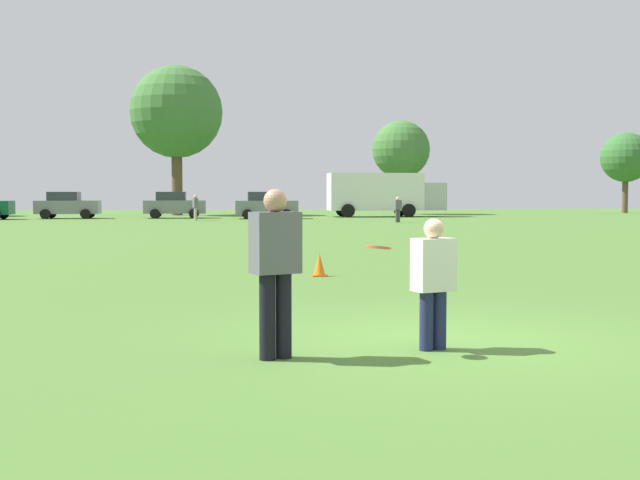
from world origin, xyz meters
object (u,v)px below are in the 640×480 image
object	(u,v)px
player_thrower	(275,263)
bystander_far_jogger	(398,208)
frisbee	(379,247)
parked_car_near_right	(265,205)
traffic_cone	(319,265)
bystander_sideline_watcher	(195,206)
player_defender	(433,277)
parked_car_mid_right	(174,205)
box_truck	(383,193)
parked_car_center	(67,205)

from	to	relation	value
player_thrower	bystander_far_jogger	distance (m)	39.57
frisbee	parked_car_near_right	size ratio (longest dim) A/B	0.06
traffic_cone	bystander_sideline_watcher	world-z (taller)	bystander_sideline_watcher
player_defender	parked_car_mid_right	world-z (taller)	parked_car_mid_right
player_defender	bystander_far_jogger	size ratio (longest dim) A/B	0.96
player_defender	parked_car_mid_right	xyz separation A→B (m)	(-4.60, 47.70, 0.11)
traffic_cone	parked_car_near_right	world-z (taller)	parked_car_near_right
player_defender	parked_car_near_right	distance (m)	45.56
player_thrower	bystander_sideline_watcher	size ratio (longest dim) A/B	1.10
parked_car_near_right	traffic_cone	bearing A→B (deg)	-92.56
box_truck	bystander_far_jogger	size ratio (longest dim) A/B	5.62
parked_car_center	bystander_far_jogger	size ratio (longest dim) A/B	2.78
parked_car_center	parked_car_near_right	size ratio (longest dim) A/B	1.00
player_defender	frisbee	world-z (taller)	player_defender
parked_car_mid_right	bystander_sideline_watcher	bearing A→B (deg)	-73.76
parked_car_center	traffic_cone	bearing A→B (deg)	-73.71
player_thrower	bystander_far_jogger	xyz separation A→B (m)	(10.61, 38.12, -0.15)
traffic_cone	box_truck	size ratio (longest dim) A/B	0.06
box_truck	bystander_far_jogger	world-z (taller)	box_truck
frisbee	box_truck	world-z (taller)	box_truck
player_thrower	frisbee	world-z (taller)	player_thrower
player_thrower	traffic_cone	world-z (taller)	player_thrower
player_thrower	traffic_cone	bearing A→B (deg)	78.72
player_defender	frisbee	bearing A→B (deg)	-163.10
frisbee	traffic_cone	world-z (taller)	frisbee
bystander_sideline_watcher	traffic_cone	bearing A→B (deg)	-85.10
player_thrower	frisbee	bearing A→B (deg)	1.79
player_thrower	parked_car_center	bearing A→B (deg)	101.77
player_thrower	player_defender	bearing A→B (deg)	7.58
player_thrower	parked_car_center	world-z (taller)	parked_car_center
bystander_sideline_watcher	parked_car_center	bearing A→B (deg)	148.48
box_truck	bystander_far_jogger	distance (m)	11.14
box_truck	parked_car_center	bearing A→B (deg)	-177.43
parked_car_center	box_truck	size ratio (longest dim) A/B	0.50
player_thrower	parked_car_near_right	bearing A→B (deg)	85.86
frisbee	parked_car_near_right	distance (m)	45.79
bystander_sideline_watcher	bystander_far_jogger	size ratio (longest dim) A/B	1.07
player_defender	bystander_far_jogger	bearing A→B (deg)	76.86
player_defender	bystander_far_jogger	world-z (taller)	bystander_far_jogger
frisbee	bystander_far_jogger	bearing A→B (deg)	75.98
player_thrower	parked_car_center	xyz separation A→B (m)	(-10.02, 48.11, -0.08)
traffic_cone	box_truck	distance (m)	42.27
parked_car_center	parked_car_mid_right	bearing A→B (deg)	-1.33
frisbee	parked_car_near_right	world-z (taller)	parked_car_near_right
parked_car_near_right	box_truck	world-z (taller)	box_truck
parked_car_center	box_truck	xyz separation A→B (m)	(22.24, 1.00, 0.83)
player_defender	bystander_sideline_watcher	world-z (taller)	bystander_sideline_watcher
bystander_sideline_watcher	parked_car_near_right	bearing A→B (deg)	32.85
parked_car_mid_right	box_truck	size ratio (longest dim) A/B	0.50
bystander_sideline_watcher	bystander_far_jogger	world-z (taller)	bystander_sideline_watcher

